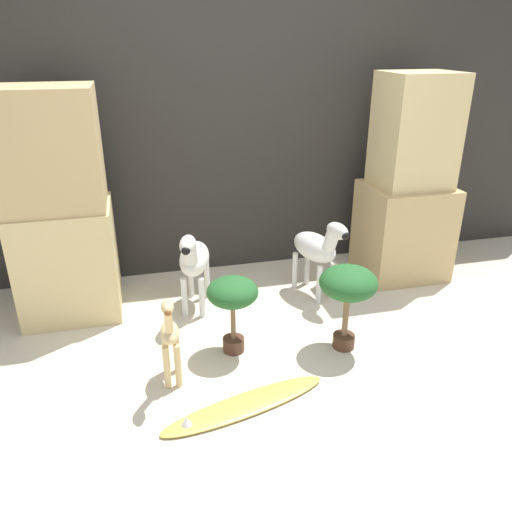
{
  "coord_description": "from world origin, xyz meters",
  "views": [
    {
      "loc": [
        -0.81,
        -2.38,
        1.87
      ],
      "look_at": [
        0.02,
        0.92,
        0.37
      ],
      "focal_mm": 35.0,
      "sensor_mm": 36.0,
      "label": 1
    }
  ],
  "objects_px": {
    "potted_palm_back": "(348,287)",
    "surfboard": "(244,405)",
    "giraffe_figurine": "(170,337)",
    "potted_palm_front": "(233,297)",
    "zebra_left": "(194,259)",
    "zebra_right": "(318,247)"
  },
  "relations": [
    {
      "from": "giraffe_figurine",
      "to": "potted_palm_front",
      "type": "xyz_separation_m",
      "value": [
        0.41,
        0.23,
        0.08
      ]
    },
    {
      "from": "zebra_left",
      "to": "potted_palm_front",
      "type": "bearing_deg",
      "value": -74.92
    },
    {
      "from": "zebra_right",
      "to": "zebra_left",
      "type": "xyz_separation_m",
      "value": [
        -0.94,
        0.01,
        0.0
      ]
    },
    {
      "from": "zebra_right",
      "to": "giraffe_figurine",
      "type": "distance_m",
      "value": 1.45
    },
    {
      "from": "giraffe_figurine",
      "to": "surfboard",
      "type": "height_order",
      "value": "giraffe_figurine"
    },
    {
      "from": "giraffe_figurine",
      "to": "potted_palm_front",
      "type": "bearing_deg",
      "value": 29.05
    },
    {
      "from": "potted_palm_front",
      "to": "potted_palm_back",
      "type": "relative_size",
      "value": 0.9
    },
    {
      "from": "giraffe_figurine",
      "to": "surfboard",
      "type": "bearing_deg",
      "value": -41.9
    },
    {
      "from": "giraffe_figurine",
      "to": "surfboard",
      "type": "relative_size",
      "value": 0.62
    },
    {
      "from": "zebra_right",
      "to": "surfboard",
      "type": "relative_size",
      "value": 0.66
    },
    {
      "from": "zebra_right",
      "to": "zebra_left",
      "type": "bearing_deg",
      "value": 179.38
    },
    {
      "from": "zebra_left",
      "to": "potted_palm_back",
      "type": "xyz_separation_m",
      "value": [
        0.87,
        -0.74,
        0.04
      ]
    },
    {
      "from": "zebra_left",
      "to": "potted_palm_front",
      "type": "height_order",
      "value": "zebra_left"
    },
    {
      "from": "potted_palm_back",
      "to": "surfboard",
      "type": "xyz_separation_m",
      "value": [
        -0.76,
        -0.41,
        -0.43
      ]
    },
    {
      "from": "giraffe_figurine",
      "to": "potted_palm_back",
      "type": "relative_size",
      "value": 1.08
    },
    {
      "from": "zebra_right",
      "to": "potted_palm_front",
      "type": "height_order",
      "value": "zebra_right"
    },
    {
      "from": "giraffe_figurine",
      "to": "surfboard",
      "type": "distance_m",
      "value": 0.56
    },
    {
      "from": "potted_palm_front",
      "to": "potted_palm_back",
      "type": "distance_m",
      "value": 0.72
    },
    {
      "from": "giraffe_figurine",
      "to": "potted_palm_front",
      "type": "height_order",
      "value": "giraffe_figurine"
    },
    {
      "from": "giraffe_figurine",
      "to": "potted_palm_back",
      "type": "distance_m",
      "value": 1.13
    },
    {
      "from": "surfboard",
      "to": "zebra_left",
      "type": "bearing_deg",
      "value": 95.36
    },
    {
      "from": "zebra_right",
      "to": "zebra_left",
      "type": "relative_size",
      "value": 1.0
    }
  ]
}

